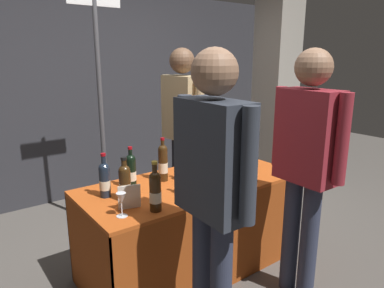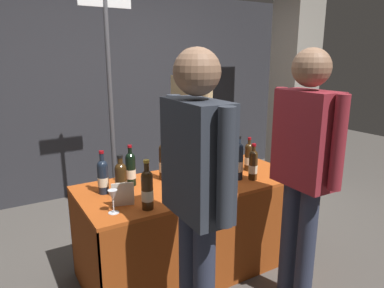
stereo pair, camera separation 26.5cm
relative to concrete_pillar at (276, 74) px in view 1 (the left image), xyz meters
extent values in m
plane|color=#514C47|center=(-2.03, -0.93, -1.47)|extent=(12.00, 12.00, 0.00)
cube|color=#2D2D33|center=(-2.03, 1.17, -0.24)|extent=(6.95, 0.12, 2.46)
cube|color=gray|center=(0.00, 0.00, 0.00)|extent=(0.43, 0.43, 2.93)
cube|color=#B74C19|center=(-2.03, -0.93, -0.74)|extent=(1.72, 0.78, 0.02)
cube|color=#963E14|center=(-2.03, -1.31, -1.11)|extent=(1.72, 0.01, 0.71)
cube|color=#963E14|center=(-2.03, -0.54, -1.11)|extent=(1.72, 0.01, 0.71)
cube|color=#963E14|center=(-2.89, -0.93, -1.11)|extent=(0.01, 0.78, 0.71)
cube|color=#963E14|center=(-1.18, -0.93, -1.11)|extent=(0.01, 0.78, 0.71)
cylinder|color=#38230F|center=(-1.48, -0.94, -0.63)|extent=(0.07, 0.07, 0.20)
sphere|color=#38230F|center=(-1.48, -0.94, -0.53)|extent=(0.07, 0.07, 0.07)
cylinder|color=#38230F|center=(-1.48, -0.94, -0.49)|extent=(0.03, 0.03, 0.07)
cylinder|color=maroon|center=(-1.48, -0.94, -0.45)|extent=(0.03, 0.03, 0.02)
cylinder|color=beige|center=(-1.48, -0.94, -0.64)|extent=(0.07, 0.07, 0.06)
cylinder|color=black|center=(-2.21, -1.17, -0.61)|extent=(0.07, 0.07, 0.23)
sphere|color=black|center=(-2.21, -1.17, -0.50)|extent=(0.06, 0.06, 0.06)
cylinder|color=black|center=(-2.21, -1.17, -0.46)|extent=(0.03, 0.03, 0.08)
cylinder|color=#B7932D|center=(-2.21, -1.17, -0.41)|extent=(0.03, 0.03, 0.02)
cylinder|color=beige|center=(-2.21, -1.17, -0.63)|extent=(0.07, 0.07, 0.07)
cylinder|color=#38230F|center=(-2.53, -1.21, -0.62)|extent=(0.07, 0.07, 0.22)
sphere|color=#38230F|center=(-2.53, -1.21, -0.51)|extent=(0.07, 0.07, 0.07)
cylinder|color=#38230F|center=(-2.53, -1.21, -0.46)|extent=(0.03, 0.03, 0.09)
cylinder|color=#B7932D|center=(-2.53, -1.21, -0.41)|extent=(0.04, 0.04, 0.02)
cylinder|color=beige|center=(-2.53, -1.21, -0.64)|extent=(0.08, 0.08, 0.07)
cylinder|color=#38230F|center=(-2.20, -0.77, -0.60)|extent=(0.07, 0.07, 0.25)
sphere|color=#38230F|center=(-2.20, -0.77, -0.48)|extent=(0.07, 0.07, 0.07)
cylinder|color=#38230F|center=(-2.20, -0.77, -0.44)|extent=(0.03, 0.03, 0.07)
cylinder|color=maroon|center=(-2.20, -0.77, -0.39)|extent=(0.03, 0.03, 0.02)
cylinder|color=beige|center=(-2.20, -0.77, -0.62)|extent=(0.07, 0.07, 0.08)
cylinder|color=black|center=(-2.47, -0.76, -0.62)|extent=(0.07, 0.07, 0.22)
sphere|color=black|center=(-2.47, -0.76, -0.51)|extent=(0.07, 0.07, 0.07)
cylinder|color=black|center=(-2.47, -0.76, -0.47)|extent=(0.03, 0.03, 0.08)
cylinder|color=maroon|center=(-2.47, -0.76, -0.43)|extent=(0.03, 0.03, 0.02)
cylinder|color=beige|center=(-2.47, -0.76, -0.64)|extent=(0.08, 0.08, 0.07)
cylinder|color=#38230F|center=(-1.60, -1.13, -0.63)|extent=(0.07, 0.07, 0.20)
sphere|color=#38230F|center=(-1.60, -1.13, -0.52)|extent=(0.07, 0.07, 0.07)
cylinder|color=#38230F|center=(-1.60, -1.13, -0.49)|extent=(0.03, 0.03, 0.07)
cylinder|color=maroon|center=(-1.60, -1.13, -0.45)|extent=(0.03, 0.03, 0.02)
cylinder|color=beige|center=(-1.60, -1.13, -0.64)|extent=(0.07, 0.07, 0.07)
cylinder|color=#192333|center=(-2.70, -0.81, -0.62)|extent=(0.07, 0.07, 0.21)
sphere|color=#192333|center=(-2.70, -0.81, -0.52)|extent=(0.07, 0.07, 0.07)
cylinder|color=#192333|center=(-2.70, -0.81, -0.48)|extent=(0.03, 0.03, 0.09)
cylinder|color=maroon|center=(-2.70, -0.81, -0.43)|extent=(0.03, 0.03, 0.02)
cylinder|color=beige|center=(-2.70, -0.81, -0.64)|extent=(0.08, 0.08, 0.07)
cylinder|color=#192333|center=(-1.69, -1.07, -0.60)|extent=(0.07, 0.07, 0.26)
sphere|color=#192333|center=(-1.69, -1.07, -0.47)|extent=(0.07, 0.07, 0.07)
cylinder|color=#192333|center=(-1.69, -1.07, -0.43)|extent=(0.03, 0.03, 0.08)
cylinder|color=black|center=(-1.69, -1.07, -0.39)|extent=(0.03, 0.03, 0.02)
cylinder|color=beige|center=(-1.69, -1.07, -0.62)|extent=(0.08, 0.08, 0.08)
cylinder|color=black|center=(-1.67, -0.67, -0.60)|extent=(0.07, 0.07, 0.26)
sphere|color=black|center=(-1.67, -0.67, -0.47)|extent=(0.07, 0.07, 0.07)
cylinder|color=black|center=(-1.67, -0.67, -0.43)|extent=(0.03, 0.03, 0.08)
cylinder|color=#B7932D|center=(-1.67, -0.67, -0.39)|extent=(0.03, 0.03, 0.02)
cylinder|color=beige|center=(-1.67, -0.67, -0.62)|extent=(0.07, 0.07, 0.08)
cylinder|color=#38230F|center=(-2.61, -0.95, -0.62)|extent=(0.08, 0.08, 0.21)
sphere|color=#38230F|center=(-2.61, -0.95, -0.52)|extent=(0.08, 0.08, 0.08)
cylinder|color=#38230F|center=(-2.61, -0.95, -0.48)|extent=(0.03, 0.03, 0.08)
cylinder|color=black|center=(-2.61, -0.95, -0.43)|extent=(0.04, 0.04, 0.02)
cylinder|color=beige|center=(-2.61, -0.95, -0.64)|extent=(0.08, 0.08, 0.07)
cylinder|color=silver|center=(-1.90, -0.67, -0.73)|extent=(0.07, 0.07, 0.00)
cylinder|color=silver|center=(-1.90, -0.67, -0.69)|extent=(0.01, 0.01, 0.07)
cone|color=silver|center=(-1.90, -0.67, -0.63)|extent=(0.08, 0.08, 0.06)
cylinder|color=silver|center=(-2.74, -1.16, -0.73)|extent=(0.07, 0.07, 0.00)
cylinder|color=silver|center=(-2.74, -1.16, -0.69)|extent=(0.01, 0.01, 0.08)
cone|color=silver|center=(-2.74, -1.16, -0.61)|extent=(0.06, 0.06, 0.07)
cylinder|color=slate|center=(-2.05, -0.90, -0.64)|extent=(0.09, 0.09, 0.17)
cylinder|color=#38722D|center=(-2.05, -0.88, -0.51)|extent=(0.04, 0.04, 0.25)
ellipsoid|color=pink|center=(-2.03, -0.86, -0.39)|extent=(0.03, 0.03, 0.05)
cylinder|color=#38722D|center=(-2.05, -0.89, -0.51)|extent=(0.04, 0.02, 0.27)
ellipsoid|color=gold|center=(-2.07, -0.90, -0.38)|extent=(0.03, 0.03, 0.05)
cylinder|color=#38722D|center=(-2.04, -0.90, -0.55)|extent=(0.01, 0.02, 0.18)
ellipsoid|color=red|center=(-2.04, -0.90, -0.46)|extent=(0.03, 0.03, 0.05)
cube|color=silver|center=(-2.65, -1.09, -0.65)|extent=(0.14, 0.05, 0.16)
cylinder|color=black|center=(-1.61, -0.12, -1.03)|extent=(0.12, 0.12, 0.88)
cylinder|color=black|center=(-1.60, -0.27, -1.03)|extent=(0.12, 0.12, 0.88)
cube|color=tan|center=(-1.61, -0.20, -0.28)|extent=(0.24, 0.42, 0.62)
sphere|color=brown|center=(-1.61, -0.20, 0.18)|extent=(0.24, 0.24, 0.24)
cylinder|color=tan|center=(-1.63, 0.05, -0.25)|extent=(0.08, 0.08, 0.57)
cylinder|color=tan|center=(-1.58, -0.44, -0.25)|extent=(0.08, 0.08, 0.57)
cylinder|color=#2D3347|center=(-1.63, -1.73, -1.03)|extent=(0.12, 0.12, 0.87)
cylinder|color=#2D3347|center=(-1.62, -1.57, -1.03)|extent=(0.12, 0.12, 0.87)
cube|color=maroon|center=(-1.62, -1.65, -0.29)|extent=(0.22, 0.40, 0.61)
sphere|color=#8C664C|center=(-1.62, -1.65, 0.15)|extent=(0.24, 0.24, 0.24)
cylinder|color=maroon|center=(-1.63, -1.89, -0.27)|extent=(0.08, 0.08, 0.56)
cylinder|color=maroon|center=(-1.62, -1.41, -0.27)|extent=(0.08, 0.08, 0.56)
cylinder|color=#2D3347|center=(-2.44, -1.57, -1.03)|extent=(0.12, 0.12, 0.86)
cube|color=#2D333D|center=(-2.44, -1.66, -0.30)|extent=(0.22, 0.44, 0.61)
sphere|color=#8C664C|center=(-2.44, -1.66, 0.15)|extent=(0.24, 0.24, 0.24)
cylinder|color=#2D333D|center=(-2.45, -1.92, -0.27)|extent=(0.08, 0.08, 0.56)
cylinder|color=#2D333D|center=(-2.44, -1.39, -0.27)|extent=(0.08, 0.08, 0.56)
cylinder|color=#47474C|center=(-2.31, 0.13, -0.32)|extent=(0.04, 0.04, 2.29)
camera|label=1|loc=(-3.58, -2.98, 0.22)|focal=32.79mm
camera|label=2|loc=(-3.36, -3.13, 0.22)|focal=32.79mm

